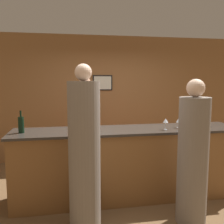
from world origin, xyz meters
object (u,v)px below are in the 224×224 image
object	(u,v)px
bartender	(85,133)
wine_bottle_0	(21,124)
guest_1	(84,155)
guest_0	(193,158)

from	to	relation	value
bartender	wine_bottle_0	xyz separation A→B (m)	(-0.94, -0.75, 0.31)
guest_1	wine_bottle_0	world-z (taller)	guest_1
bartender	guest_0	xyz separation A→B (m)	(1.23, -1.54, -0.05)
guest_1	wine_bottle_0	xyz separation A→B (m)	(-0.83, 0.70, 0.27)
wine_bottle_0	bartender	bearing A→B (deg)	38.68
bartender	guest_0	bearing A→B (deg)	128.72
bartender	guest_0	distance (m)	1.97
bartender	wine_bottle_0	distance (m)	1.25
bartender	guest_1	xyz separation A→B (m)	(-0.11, -1.46, 0.04)
guest_0	wine_bottle_0	world-z (taller)	guest_0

